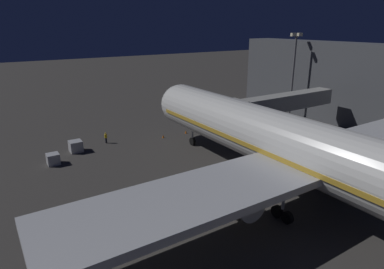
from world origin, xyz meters
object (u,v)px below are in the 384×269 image
object	(u,v)px
traffic_cone_nose_port	(186,132)
baggage_container_near_belt	(53,159)
traffic_cone_nose_starboard	(163,136)
airliner_at_gate	(318,156)
jet_bridge	(273,104)
baggage_container_mid_row	(76,146)
ground_crew_near_nose_gear	(106,137)
apron_floodlight_mast	(293,69)

from	to	relation	value
traffic_cone_nose_port	baggage_container_near_belt	bearing A→B (deg)	4.48
baggage_container_near_belt	traffic_cone_nose_starboard	xyz separation A→B (m)	(-17.48, -1.71, -0.47)
airliner_at_gate	jet_bridge	size ratio (longest dim) A/B	2.59
baggage_container_mid_row	ground_crew_near_nose_gear	world-z (taller)	ground_crew_near_nose_gear
baggage_container_mid_row	airliner_at_gate	bearing A→B (deg)	118.52
jet_bridge	apron_floodlight_mast	world-z (taller)	apron_floodlight_mast
baggage_container_mid_row	ground_crew_near_nose_gear	xyz separation A→B (m)	(-4.96, -1.20, 0.14)
baggage_container_mid_row	traffic_cone_nose_port	size ratio (longest dim) A/B	3.28
jet_bridge	baggage_container_mid_row	size ratio (longest dim) A/B	12.65
ground_crew_near_nose_gear	traffic_cone_nose_starboard	world-z (taller)	ground_crew_near_nose_gear
airliner_at_gate	apron_floodlight_mast	xyz separation A→B (m)	(-25.50, -25.69, 3.83)
traffic_cone_nose_starboard	traffic_cone_nose_port	bearing A→B (deg)	180.00
apron_floodlight_mast	ground_crew_near_nose_gear	distance (m)	37.75
baggage_container_near_belt	traffic_cone_nose_port	xyz separation A→B (m)	(-21.88, -1.71, -0.47)
baggage_container_near_belt	baggage_container_mid_row	distance (m)	4.92
baggage_container_mid_row	traffic_cone_nose_port	distance (m)	18.17
baggage_container_near_belt	ground_crew_near_nose_gear	xyz separation A→B (m)	(-8.74, -4.35, 0.21)
apron_floodlight_mast	baggage_container_mid_row	world-z (taller)	apron_floodlight_mast
airliner_at_gate	jet_bridge	distance (m)	21.57
jet_bridge	traffic_cone_nose_starboard	world-z (taller)	jet_bridge
airliner_at_gate	baggage_container_near_belt	xyz separation A→B (m)	(19.68, -26.11, -4.98)
apron_floodlight_mast	baggage_container_mid_row	size ratio (longest dim) A/B	9.03
baggage_container_mid_row	traffic_cone_nose_starboard	size ratio (longest dim) A/B	3.28
apron_floodlight_mast	airliner_at_gate	bearing A→B (deg)	45.21
baggage_container_near_belt	baggage_container_mid_row	xyz separation A→B (m)	(-3.78, -3.15, 0.08)
ground_crew_near_nose_gear	traffic_cone_nose_port	distance (m)	13.42
airliner_at_gate	baggage_container_near_belt	bearing A→B (deg)	-52.99
jet_bridge	baggage_container_near_belt	size ratio (longest dim) A/B	14.35
traffic_cone_nose_starboard	ground_crew_near_nose_gear	bearing A→B (deg)	-16.78
airliner_at_gate	traffic_cone_nose_starboard	distance (m)	28.44
jet_bridge	ground_crew_near_nose_gear	bearing A→B (deg)	-28.69
airliner_at_gate	traffic_cone_nose_port	world-z (taller)	airliner_at_gate
airliner_at_gate	traffic_cone_nose_port	distance (m)	28.44
ground_crew_near_nose_gear	traffic_cone_nose_port	world-z (taller)	ground_crew_near_nose_gear
apron_floodlight_mast	baggage_container_near_belt	size ratio (longest dim) A/B	10.24
apron_floodlight_mast	ground_crew_near_nose_gear	xyz separation A→B (m)	(36.44, -4.77, -8.60)
airliner_at_gate	traffic_cone_nose_starboard	world-z (taller)	airliner_at_gate
ground_crew_near_nose_gear	apron_floodlight_mast	bearing A→B (deg)	172.54
airliner_at_gate	jet_bridge	xyz separation A→B (m)	(-12.20, -17.79, 0.09)
airliner_at_gate	baggage_container_near_belt	size ratio (longest dim) A/B	37.13
ground_crew_near_nose_gear	traffic_cone_nose_port	bearing A→B (deg)	168.66
traffic_cone_nose_port	jet_bridge	bearing A→B (deg)	134.90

